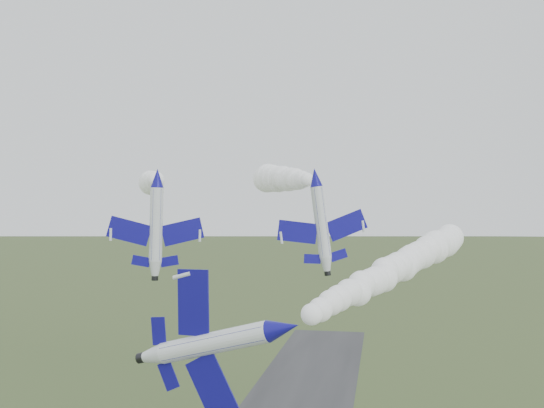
# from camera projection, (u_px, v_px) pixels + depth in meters

# --- Properties ---
(jet_lead) EXTENTS (6.15, 14.17, 11.37)m
(jet_lead) POSITION_uv_depth(u_px,v_px,m) (283.00, 328.00, 43.68)
(jet_lead) COLOR white
(smoke_trail_jet_lead) EXTENTS (21.27, 75.48, 5.13)m
(smoke_trail_jet_lead) POSITION_uv_depth(u_px,v_px,m) (407.00, 262.00, 81.72)
(smoke_trail_jet_lead) COLOR white
(jet_pair_left) EXTENTS (11.91, 13.62, 3.53)m
(jet_pair_left) POSITION_uv_depth(u_px,v_px,m) (157.00, 178.00, 77.00)
(jet_pair_left) COLOR white
(smoke_trail_jet_pair_left) EXTENTS (26.29, 53.23, 4.91)m
(smoke_trail_jet_pair_left) POSITION_uv_depth(u_px,v_px,m) (152.00, 182.00, 108.05)
(smoke_trail_jet_pair_left) COLOR white
(jet_pair_right) EXTENTS (10.95, 12.77, 3.35)m
(jet_pair_right) POSITION_uv_depth(u_px,v_px,m) (315.00, 177.00, 72.79)
(jet_pair_right) COLOR white
(smoke_trail_jet_pair_right) EXTENTS (21.87, 51.81, 5.39)m
(smoke_trail_jet_pair_right) POSITION_uv_depth(u_px,v_px,m) (280.00, 179.00, 102.09)
(smoke_trail_jet_pair_right) COLOR white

